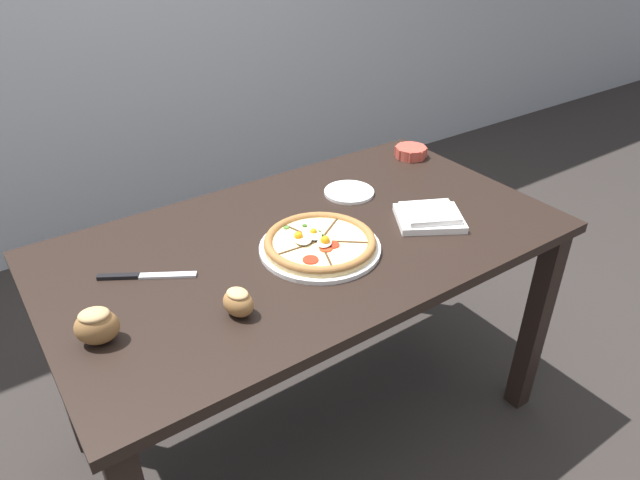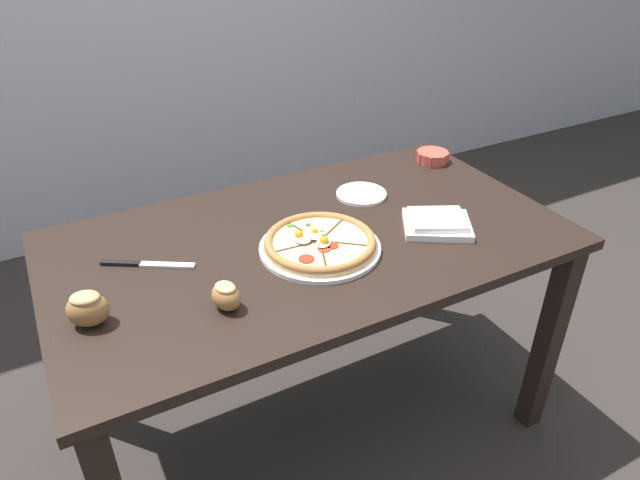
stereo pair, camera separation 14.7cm
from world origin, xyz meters
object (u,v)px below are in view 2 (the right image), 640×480
bread_piece_near (87,308)px  dining_table (311,267)px  pizza (320,244)px  side_saucer (361,194)px  ramekin_bowl (432,156)px  napkin_folded (437,223)px  knife_main (146,264)px  bread_piece_mid (226,296)px

bread_piece_near → dining_table: bearing=9.7°
dining_table → bread_piece_near: bread_piece_near is taller
pizza → side_saucer: pizza is taller
dining_table → pizza: 0.14m
ramekin_bowl → napkin_folded: size_ratio=0.49×
dining_table → bread_piece_near: size_ratio=12.66×
bread_piece_near → side_saucer: (0.84, 0.24, -0.04)m
ramekin_bowl → bread_piece_near: (-1.19, -0.34, 0.02)m
ramekin_bowl → knife_main: 1.04m
ramekin_bowl → side_saucer: size_ratio=0.74×
pizza → bread_piece_near: size_ratio=2.90×
pizza → ramekin_bowl: 0.69m
side_saucer → bread_piece_mid: bearing=-149.4°
napkin_folded → bread_piece_near: (-0.92, 0.03, 0.03)m
bread_piece_mid → ramekin_bowl: bearing=25.5°
napkin_folded → pizza: bearing=170.9°
dining_table → pizza: bearing=-97.9°
napkin_folded → bread_piece_mid: bearing=-174.5°
knife_main → ramekin_bowl: bearing=41.3°
bread_piece_near → side_saucer: size_ratio=0.71×
dining_table → side_saucer: side_saucer is taller
napkin_folded → knife_main: (-0.76, 0.19, -0.01)m
dining_table → side_saucer: bearing=29.6°
ramekin_bowl → side_saucer: bearing=-163.6°
napkin_folded → knife_main: 0.78m
side_saucer → knife_main: bearing=-173.8°
side_saucer → napkin_folded: bearing=-73.2°
pizza → side_saucer: (0.26, 0.21, -0.01)m
bread_piece_mid → side_saucer: bearing=30.6°
bread_piece_mid → side_saucer: bread_piece_mid is taller
side_saucer → pizza: bearing=-140.5°
napkin_folded → bread_piece_mid: bread_piece_mid is taller
bread_piece_mid → knife_main: bearing=115.0°
dining_table → pizza: pizza is taller
bread_piece_near → knife_main: bread_piece_near is taller
napkin_folded → ramekin_bowl: bearing=54.0°
knife_main → side_saucer: size_ratio=1.37×
bread_piece_near → pizza: bearing=2.9°
napkin_folded → side_saucer: bearing=106.8°
bread_piece_mid → dining_table: bearing=31.4°
dining_table → napkin_folded: (0.33, -0.13, 0.12)m
dining_table → bread_piece_mid: bread_piece_mid is taller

